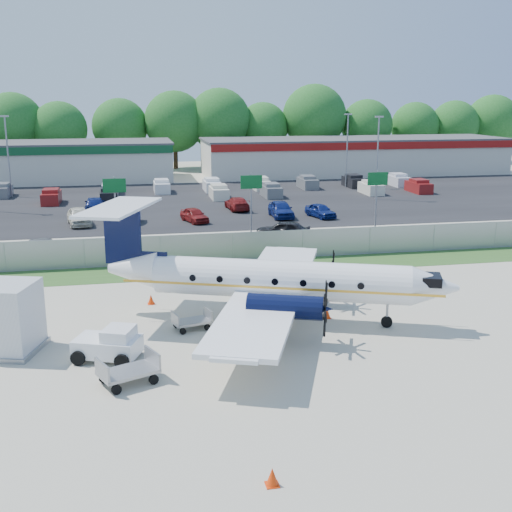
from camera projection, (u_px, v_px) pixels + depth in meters
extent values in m
plane|color=#BEB7A1|center=(280.00, 331.00, 31.28)|extent=(170.00, 170.00, 0.00)
cube|color=#2D561E|center=(238.00, 268.00, 42.70)|extent=(170.00, 4.00, 0.02)
cube|color=black|center=(223.00, 245.00, 49.35)|extent=(170.00, 8.00, 0.02)
cube|color=black|center=(194.00, 202.00, 69.33)|extent=(170.00, 32.00, 0.02)
cube|color=gray|center=(233.00, 247.00, 44.36)|extent=(120.00, 0.02, 1.90)
cube|color=gray|center=(233.00, 233.00, 44.12)|extent=(120.00, 0.06, 0.06)
cube|color=gray|center=(233.00, 260.00, 44.59)|extent=(120.00, 0.06, 0.06)
cube|color=beige|center=(354.00, 157.00, 94.63)|extent=(44.00, 12.00, 5.00)
cube|color=#474749|center=(354.00, 139.00, 94.00)|extent=(44.40, 12.40, 0.24)
cube|color=maroon|center=(369.00, 146.00, 88.35)|extent=(44.00, 0.20, 1.00)
cylinder|color=gray|center=(116.00, 208.00, 51.03)|extent=(0.14, 0.14, 5.00)
cube|color=#0C5923|center=(114.00, 186.00, 50.45)|extent=(1.80, 0.08, 1.10)
cylinder|color=gray|center=(251.00, 203.00, 53.13)|extent=(0.14, 0.14, 5.00)
cube|color=#0C5923|center=(251.00, 182.00, 52.55)|extent=(1.80, 0.08, 1.10)
cylinder|color=gray|center=(376.00, 199.00, 55.24)|extent=(0.14, 0.14, 5.00)
cube|color=#0C5923|center=(378.00, 179.00, 54.66)|extent=(1.80, 0.08, 1.10)
cylinder|color=gray|center=(377.00, 159.00, 70.17)|extent=(0.18, 0.18, 9.00)
cube|color=gray|center=(379.00, 117.00, 69.08)|extent=(0.90, 0.35, 0.18)
cylinder|color=gray|center=(8.00, 157.00, 72.03)|extent=(0.18, 0.18, 9.00)
cube|color=gray|center=(4.00, 116.00, 70.94)|extent=(0.90, 0.35, 0.18)
cylinder|color=gray|center=(347.00, 151.00, 79.68)|extent=(0.18, 0.18, 9.00)
cube|color=gray|center=(348.00, 114.00, 78.60)|extent=(0.90, 0.35, 0.18)
cylinder|color=white|center=(281.00, 280.00, 32.10)|extent=(12.61, 6.43, 1.94)
cone|color=white|center=(435.00, 287.00, 30.85)|extent=(2.80, 2.62, 1.94)
cone|color=white|center=(134.00, 269.00, 33.32)|extent=(3.18, 2.77, 1.94)
cube|color=black|center=(431.00, 280.00, 30.80)|extent=(1.34, 1.57, 0.46)
cube|color=white|center=(270.00, 290.00, 32.32)|extent=(9.55, 17.94, 0.22)
cylinder|color=black|center=(285.00, 307.00, 29.26)|extent=(3.64, 2.30, 1.12)
cylinder|color=black|center=(299.00, 273.00, 34.93)|extent=(3.64, 2.30, 1.12)
cube|color=black|center=(123.00, 236.00, 32.99)|extent=(1.88, 0.87, 2.96)
cube|color=white|center=(119.00, 207.00, 32.65)|extent=(4.58, 6.79, 0.14)
cylinder|color=gray|center=(387.00, 315.00, 31.59)|extent=(0.12, 0.12, 1.33)
cylinder|color=black|center=(387.00, 322.00, 31.68)|extent=(0.60, 0.38, 0.57)
cylinder|color=black|center=(261.00, 335.00, 29.80)|extent=(0.76, 0.62, 0.65)
cylinder|color=black|center=(278.00, 297.00, 35.47)|extent=(0.76, 0.62, 0.65)
cube|color=white|center=(108.00, 346.00, 27.77)|extent=(3.13, 2.51, 0.76)
cube|color=white|center=(119.00, 334.00, 27.53)|extent=(1.63, 1.75, 0.54)
cube|color=black|center=(130.00, 334.00, 27.45)|extent=(0.62, 1.19, 0.44)
cylinder|color=black|center=(78.00, 358.00, 27.19)|extent=(0.69, 0.46, 0.65)
cylinder|color=black|center=(95.00, 343.00, 28.81)|extent=(0.69, 0.46, 0.65)
cylinder|color=black|center=(122.00, 361.00, 26.86)|extent=(0.69, 0.46, 0.65)
cylinder|color=black|center=(136.00, 346.00, 28.48)|extent=(0.69, 0.46, 0.65)
cube|color=gray|center=(192.00, 321.00, 31.39)|extent=(2.01, 1.48, 0.11)
cube|color=gray|center=(175.00, 319.00, 30.97)|extent=(0.33, 1.06, 0.54)
cube|color=gray|center=(208.00, 314.00, 31.68)|extent=(0.33, 1.06, 0.54)
cylinder|color=black|center=(183.00, 331.00, 30.75)|extent=(0.34, 0.18, 0.32)
cylinder|color=black|center=(176.00, 325.00, 31.62)|extent=(0.34, 0.18, 0.32)
cylinder|color=black|center=(207.00, 327.00, 31.28)|extent=(0.34, 0.18, 0.32)
cylinder|color=black|center=(200.00, 321.00, 32.14)|extent=(0.34, 0.18, 0.32)
cube|color=gray|center=(128.00, 372.00, 25.40)|extent=(2.60, 2.14, 0.13)
cube|color=gray|center=(102.00, 370.00, 24.72)|extent=(0.62, 1.27, 0.67)
cube|color=gray|center=(153.00, 358.00, 25.91)|extent=(0.62, 1.27, 0.67)
cylinder|color=black|center=(116.00, 390.00, 24.54)|extent=(0.43, 0.29, 0.40)
cylinder|color=black|center=(104.00, 378.00, 25.52)|extent=(0.43, 0.29, 0.40)
cylinder|color=black|center=(154.00, 379.00, 25.42)|extent=(0.43, 0.29, 0.40)
cylinder|color=black|center=(140.00, 369.00, 26.40)|extent=(0.43, 0.29, 0.40)
cube|color=silver|center=(5.00, 318.00, 28.41)|extent=(3.25, 3.25, 3.14)
cube|color=gray|center=(8.00, 349.00, 28.77)|extent=(3.51, 3.51, 0.21)
cone|color=red|center=(327.00, 313.00, 33.01)|extent=(0.35, 0.35, 0.52)
cube|color=red|center=(327.00, 318.00, 33.07)|extent=(0.37, 0.37, 0.03)
cone|color=red|center=(272.00, 477.00, 18.78)|extent=(0.38, 0.38, 0.57)
cube|color=red|center=(272.00, 485.00, 18.85)|extent=(0.40, 0.40, 0.03)
cone|color=red|center=(151.00, 299.00, 35.26)|extent=(0.36, 0.36, 0.54)
cube|color=red|center=(151.00, 304.00, 35.32)|extent=(0.38, 0.38, 0.03)
imported|color=#595B5E|center=(47.00, 256.00, 46.01)|extent=(4.40, 3.09, 1.39)
imported|color=black|center=(283.00, 239.00, 51.38)|extent=(4.73, 3.46, 1.50)
imported|color=beige|center=(80.00, 225.00, 57.02)|extent=(2.61, 4.88, 1.58)
imported|color=silver|center=(129.00, 224.00, 57.41)|extent=(2.29, 4.29, 1.34)
imported|color=maroon|center=(195.00, 222.00, 58.37)|extent=(2.65, 4.12, 1.30)
imported|color=navy|center=(281.00, 217.00, 60.64)|extent=(1.96, 4.67, 1.58)
imported|color=navy|center=(320.00, 217.00, 60.61)|extent=(2.49, 4.12, 1.31)
imported|color=navy|center=(95.00, 213.00, 62.97)|extent=(2.04, 4.91, 1.66)
imported|color=maroon|center=(237.00, 210.00, 64.63)|extent=(2.12, 4.65, 1.32)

